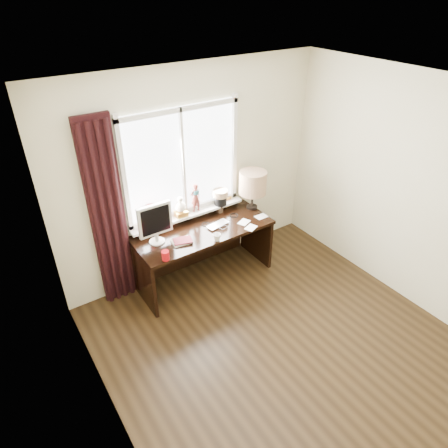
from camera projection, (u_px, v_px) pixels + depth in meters
floor at (295, 358)px, 4.12m from camera, size 3.50×4.00×0.00m
ceiling at (331, 105)px, 2.74m from camera, size 3.50×4.00×0.00m
wall_back at (193, 175)px, 4.84m from camera, size 3.50×0.00×2.60m
wall_left at (114, 346)px, 2.61m from camera, size 0.00×4.00×2.60m
wall_right at (429, 202)px, 4.26m from camera, size 0.00×4.00×2.60m
laptop at (218, 225)px, 4.89m from camera, size 0.32×0.24×0.02m
mug at (217, 237)px, 4.59m from camera, size 0.12×0.11×0.09m
red_cup at (166, 255)px, 4.28m from camera, size 0.08×0.08×0.11m
window at (185, 179)px, 4.74m from camera, size 1.52×0.22×1.40m
curtain at (108, 218)px, 4.34m from camera, size 0.38×0.09×2.25m
desk at (200, 242)px, 5.02m from camera, size 1.70×0.70×0.75m
monitor at (155, 221)px, 4.44m from camera, size 0.40×0.18×0.49m
notebook_stack at (182, 241)px, 4.58m from camera, size 0.25×0.20×0.03m
brush_holder at (220, 208)px, 5.14m from camera, size 0.09×0.09×0.25m
icon_frame at (228, 202)px, 5.26m from camera, size 0.10×0.03×0.13m
table_lamp at (253, 183)px, 5.07m from camera, size 0.35×0.35×0.52m
loose_papers at (252, 222)px, 4.96m from camera, size 0.43×0.31×0.00m
desk_cables at (220, 221)px, 4.96m from camera, size 0.54×0.22×0.01m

